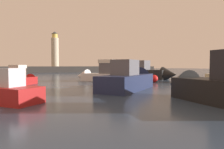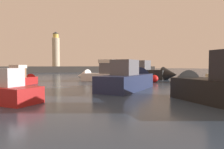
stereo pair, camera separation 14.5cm
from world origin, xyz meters
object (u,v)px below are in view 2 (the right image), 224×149
(motorboat_5, at_px, (98,74))
(mooring_buoy, at_px, (154,79))
(motorboat_2, at_px, (133,79))
(motorboat_4, at_px, (152,73))
(motorboat_6, at_px, (209,86))
(motorboat_3, at_px, (24,79))
(lighthouse, at_px, (56,50))

(motorboat_5, distance_m, mooring_buoy, 8.16)
(mooring_buoy, bearing_deg, motorboat_2, -138.02)
(motorboat_2, bearing_deg, motorboat_5, 93.62)
(motorboat_2, distance_m, motorboat_5, 10.27)
(motorboat_4, relative_size, mooring_buoy, 9.14)
(motorboat_6, distance_m, mooring_buoy, 13.89)
(motorboat_3, bearing_deg, mooring_buoy, -8.23)
(motorboat_3, height_order, motorboat_5, motorboat_5)
(motorboat_5, height_order, motorboat_6, motorboat_6)
(motorboat_2, xyz_separation_m, motorboat_5, (-0.65, 10.25, 0.06))
(mooring_buoy, bearing_deg, motorboat_4, 61.67)
(motorboat_3, bearing_deg, motorboat_4, 10.30)
(motorboat_5, height_order, mooring_buoy, motorboat_5)
(motorboat_6, relative_size, mooring_buoy, 8.15)
(motorboat_5, xyz_separation_m, motorboat_6, (1.96, -18.31, 0.03))
(motorboat_4, height_order, mooring_buoy, motorboat_4)
(motorboat_2, xyz_separation_m, mooring_buoy, (5.68, 5.11, -0.38))
(lighthouse, xyz_separation_m, motorboat_3, (-6.48, -41.54, -6.63))
(motorboat_4, height_order, motorboat_6, motorboat_4)
(lighthouse, relative_size, motorboat_2, 1.29)
(lighthouse, distance_m, motorboat_3, 42.56)
(lighthouse, bearing_deg, mooring_buoy, -77.74)
(motorboat_3, height_order, motorboat_6, motorboat_6)
(motorboat_4, bearing_deg, motorboat_5, -176.03)
(motorboat_4, distance_m, mooring_buoy, 6.60)
(motorboat_4, bearing_deg, motorboat_6, -111.56)
(mooring_buoy, bearing_deg, lighthouse, 102.26)
(lighthouse, relative_size, motorboat_4, 1.24)
(motorboat_2, bearing_deg, mooring_buoy, 41.98)
(motorboat_4, distance_m, motorboat_5, 9.47)
(motorboat_2, distance_m, motorboat_3, 12.73)
(motorboat_3, xyz_separation_m, motorboat_5, (9.69, 2.82, 0.27))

